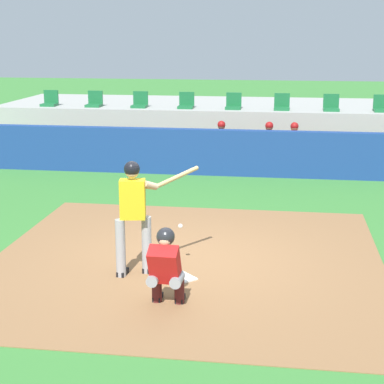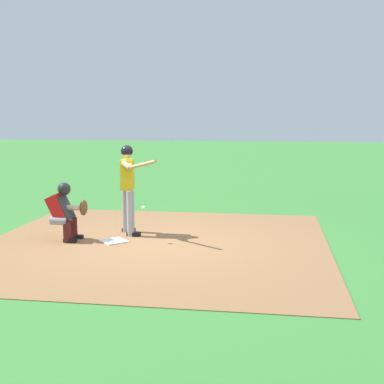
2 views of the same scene
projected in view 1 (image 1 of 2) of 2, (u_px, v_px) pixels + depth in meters
The scene contains 19 objects.
ground_plane at pixel (186, 261), 10.39m from camera, with size 80.00×80.00×0.00m, color #387A33.
dirt_infield at pixel (186, 261), 10.39m from camera, with size 6.40×6.40×0.01m, color olive.
home_plate at pixel (178, 278), 9.62m from camera, with size 0.44×0.44×0.02m, color white.
batter_at_plate at pixel (135, 211), 9.56m from camera, with size 1.16×0.99×1.80m.
catcher_crouched at pixel (166, 264), 8.56m from camera, with size 0.49×1.90×1.13m.
dugout_wall at pixel (224, 153), 16.47m from camera, with size 13.00×0.30×1.20m, color navy.
dugout_bench at pixel (227, 159), 17.53m from camera, with size 11.80×0.44×0.45m, color olive.
dugout_player_0 at pixel (221, 144), 17.29m from camera, with size 0.49×0.70×1.30m.
dugout_player_1 at pixel (269, 145), 17.11m from camera, with size 0.49×0.70×1.30m.
dugout_player_2 at pixel (294, 146), 17.01m from camera, with size 0.49×0.70×1.30m.
stands_platform at pixel (237, 125), 20.67m from camera, with size 15.00×4.40×1.40m, color #9E9E99.
stadium_seat_0 at pixel (50, 101), 19.81m from camera, with size 0.46×0.46×0.48m.
stadium_seat_1 at pixel (94, 102), 19.61m from camera, with size 0.46×0.46×0.48m.
stadium_seat_2 at pixel (140, 103), 19.41m from camera, with size 0.46×0.46×0.48m.
stadium_seat_3 at pixel (186, 104), 19.20m from camera, with size 0.46×0.46×0.48m.
stadium_seat_4 at pixel (233, 104), 19.00m from camera, with size 0.46×0.46×0.48m.
stadium_seat_5 at pixel (282, 105), 18.80m from camera, with size 0.46×0.46×0.48m.
stadium_seat_6 at pixel (331, 106), 18.60m from camera, with size 0.46×0.46×0.48m.
stadium_seat_7 at pixel (382, 107), 18.40m from camera, with size 0.46×0.46×0.48m.
Camera 1 is at (1.51, -9.67, 3.67)m, focal length 59.03 mm.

